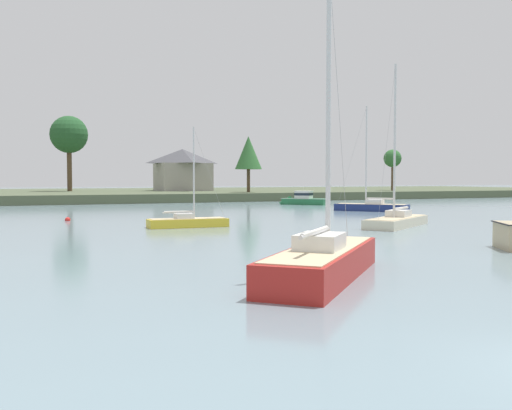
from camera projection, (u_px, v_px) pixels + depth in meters
far_shore_bank at (78, 195)px, 107.56m from camera, size 220.92×56.30×1.37m
sailboat_cream at (397, 223)px, 43.96m from camera, size 8.38×6.90×12.89m
sailboat_yellow at (188, 225)px, 43.49m from camera, size 6.13×1.93×8.14m
sailboat_red at (323, 271)px, 21.21m from camera, size 8.24×8.56×12.59m
cruiser_green at (300, 202)px, 81.16m from camera, size 6.53×6.74×3.51m
sailboat_navy at (372, 209)px, 64.88m from camera, size 7.09×7.71×12.55m
mooring_buoy_red at (68, 220)px, 49.97m from camera, size 0.48×0.48×0.54m
shore_tree_far_right at (248, 153)px, 97.74m from camera, size 4.65×4.65×9.66m
shore_tree_inland_b at (69, 135)px, 105.06m from camera, size 6.89×6.89×13.96m
shore_tree_right_mid at (393, 159)px, 110.87m from camera, size 3.47×3.47×8.03m
cottage_eastern at (183, 169)px, 110.39m from camera, size 10.29×10.37×8.08m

